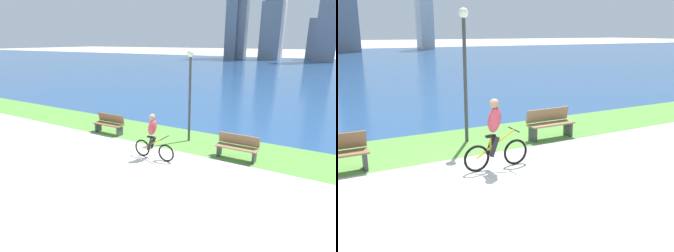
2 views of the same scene
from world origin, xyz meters
TOP-DOWN VIEW (x-y plane):
  - ground_plane at (0.00, 0.00)m, footprint 300.00×300.00m
  - grass_strip_bayside at (0.00, 3.16)m, footprint 120.00×2.69m
  - cyclist_lead at (0.93, 0.72)m, footprint 1.67×0.52m
  - bench_near_path at (3.57, 2.27)m, footprint 1.50×0.47m
  - lamppost_tall at (1.19, 3.13)m, footprint 0.28×0.28m

SIDE VIEW (x-z plane):
  - ground_plane at x=0.00m, z-range 0.00..0.00m
  - grass_strip_bayside at x=0.00m, z-range 0.00..0.01m
  - bench_near_path at x=3.57m, z-range 0.00..0.90m
  - cyclist_lead at x=0.93m, z-range 0.00..1.68m
  - lamppost_tall at x=1.19m, z-range 0.60..4.40m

